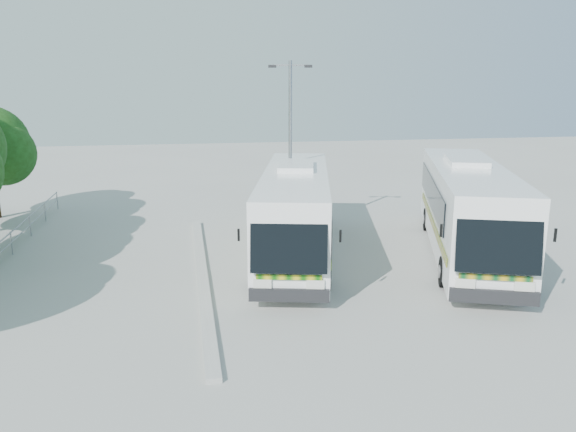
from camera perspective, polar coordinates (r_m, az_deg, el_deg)
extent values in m
plane|color=#A7A7A2|center=(19.67, -1.75, -7.47)|extent=(100.00, 100.00, 0.00)
cube|color=#B2B2AD|center=(21.33, -8.73, -5.73)|extent=(0.40, 16.00, 0.15)
cylinder|color=gray|center=(33.61, -22.73, 1.14)|extent=(0.06, 0.06, 1.00)
sphere|color=#19380F|center=(32.50, -26.99, 5.65)|extent=(3.28, 3.28, 3.28)
cube|color=white|center=(23.17, 0.77, 0.71)|extent=(5.30, 12.59, 3.13)
cube|color=black|center=(17.07, 0.10, -2.55)|extent=(2.41, 0.99, 1.99)
cube|color=black|center=(23.76, -2.32, 1.97)|extent=(2.29, 9.61, 1.13)
cube|color=black|center=(23.68, 3.98, 1.91)|extent=(2.29, 9.61, 1.13)
cube|color=#105A0C|center=(23.08, -2.51, -0.86)|extent=(2.46, 10.41, 0.29)
cylinder|color=black|center=(19.77, -3.00, -5.79)|extent=(0.53, 1.07, 1.03)
cylinder|color=black|center=(19.69, 3.77, -5.89)|extent=(0.53, 1.07, 1.03)
cylinder|color=black|center=(26.94, -1.46, -0.59)|extent=(0.53, 1.07, 1.03)
cylinder|color=black|center=(26.88, 3.48, -0.64)|extent=(0.53, 1.07, 1.03)
cube|color=white|center=(24.35, 17.68, 0.96)|extent=(6.99, 13.18, 3.31)
cube|color=black|center=(17.98, 20.63, -2.16)|extent=(2.52, 1.32, 2.11)
cube|color=black|center=(24.74, 14.38, 2.32)|extent=(3.60, 9.82, 1.19)
cube|color=black|center=(25.14, 20.65, 2.05)|extent=(3.60, 9.82, 1.19)
cube|color=#0A4B20|center=(24.00, 14.41, -0.53)|extent=(3.87, 10.63, 0.30)
cylinder|color=black|center=(20.51, 15.61, -5.48)|extent=(0.68, 1.13, 1.09)
cylinder|color=black|center=(20.94, 22.33, -5.62)|extent=(0.68, 1.13, 1.09)
cylinder|color=black|center=(28.11, 13.96, -0.33)|extent=(0.68, 1.13, 1.09)
cylinder|color=black|center=(28.42, 18.90, -0.51)|extent=(0.68, 1.13, 1.09)
cylinder|color=gray|center=(25.75, 0.23, 6.63)|extent=(0.19, 0.19, 7.97)
cylinder|color=gray|center=(25.59, 0.24, 15.08)|extent=(1.57, 0.42, 0.08)
cube|color=black|center=(25.62, -1.61, 14.96)|extent=(0.38, 0.25, 0.12)
cube|color=black|center=(25.58, 2.08, 14.96)|extent=(0.38, 0.25, 0.12)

